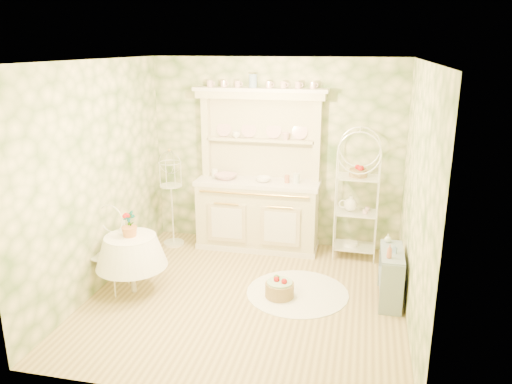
% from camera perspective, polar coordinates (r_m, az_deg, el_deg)
% --- Properties ---
extents(floor, '(3.60, 3.60, 0.00)m').
position_cam_1_polar(floor, '(6.00, -1.06, -11.94)').
color(floor, tan).
rests_on(floor, ground).
extents(ceiling, '(3.60, 3.60, 0.00)m').
position_cam_1_polar(ceiling, '(5.28, -1.22, 14.79)').
color(ceiling, white).
rests_on(ceiling, floor).
extents(wall_left, '(3.60, 3.60, 0.00)m').
position_cam_1_polar(wall_left, '(6.15, -17.66, 1.53)').
color(wall_left, beige).
rests_on(wall_left, floor).
extents(wall_right, '(3.60, 3.60, 0.00)m').
position_cam_1_polar(wall_right, '(5.37, 17.88, -0.62)').
color(wall_right, beige).
rests_on(wall_right, floor).
extents(wall_back, '(3.60, 3.60, 0.00)m').
position_cam_1_polar(wall_back, '(7.20, 2.25, 4.40)').
color(wall_back, beige).
rests_on(wall_back, floor).
extents(wall_front, '(3.60, 3.60, 0.00)m').
position_cam_1_polar(wall_front, '(3.86, -7.46, -6.65)').
color(wall_front, beige).
rests_on(wall_front, floor).
extents(kitchen_dresser, '(1.87, 0.61, 2.29)m').
position_cam_1_polar(kitchen_dresser, '(7.02, 0.21, 2.38)').
color(kitchen_dresser, beige).
rests_on(kitchen_dresser, floor).
extents(bakers_rack, '(0.61, 0.45, 1.90)m').
position_cam_1_polar(bakers_rack, '(6.88, 11.49, 0.05)').
color(bakers_rack, white).
rests_on(bakers_rack, floor).
extents(side_shelf, '(0.29, 0.69, 0.58)m').
position_cam_1_polar(side_shelf, '(6.01, 15.11, -9.38)').
color(side_shelf, '#8496A2').
rests_on(side_shelf, floor).
extents(round_table, '(0.65, 0.65, 0.68)m').
position_cam_1_polar(round_table, '(6.15, -13.96, -8.17)').
color(round_table, white).
rests_on(round_table, floor).
extents(cafe_chair, '(0.42, 0.42, 0.79)m').
position_cam_1_polar(cafe_chair, '(6.27, -16.67, -7.35)').
color(cafe_chair, white).
rests_on(cafe_chair, floor).
extents(birdcage_stand, '(0.36, 0.36, 1.35)m').
position_cam_1_polar(birdcage_stand, '(7.34, -9.60, -1.02)').
color(birdcage_stand, white).
rests_on(birdcage_stand, floor).
extents(floor_basket, '(0.40, 0.40, 0.20)m').
position_cam_1_polar(floor_basket, '(5.97, 2.71, -11.04)').
color(floor_basket, '#A08251').
rests_on(floor_basket, floor).
extents(lace_rug, '(1.44, 1.44, 0.01)m').
position_cam_1_polar(lace_rug, '(6.11, 4.76, -11.39)').
color(lace_rug, white).
rests_on(lace_rug, floor).
extents(bowl_floral, '(0.40, 0.40, 0.08)m').
position_cam_1_polar(bowl_floral, '(7.14, -3.46, 1.54)').
color(bowl_floral, white).
rests_on(bowl_floral, kitchen_dresser).
extents(bowl_white, '(0.27, 0.27, 0.07)m').
position_cam_1_polar(bowl_white, '(6.99, 0.84, 1.24)').
color(bowl_white, white).
rests_on(bowl_white, kitchen_dresser).
extents(cup_left, '(0.12, 0.12, 0.09)m').
position_cam_1_polar(cup_left, '(7.15, -2.26, 6.44)').
color(cup_left, white).
rests_on(cup_left, kitchen_dresser).
extents(cup_right, '(0.13, 0.13, 0.10)m').
position_cam_1_polar(cup_right, '(7.00, 3.41, 6.22)').
color(cup_right, white).
rests_on(cup_right, kitchen_dresser).
extents(potted_geranium, '(0.18, 0.15, 0.29)m').
position_cam_1_polar(potted_geranium, '(6.00, -14.21, -3.59)').
color(potted_geranium, '#3F7238').
rests_on(potted_geranium, round_table).
extents(bottle_amber, '(0.08, 0.08, 0.15)m').
position_cam_1_polar(bottle_amber, '(5.67, 15.01, -6.67)').
color(bottle_amber, '#B76C4D').
rests_on(bottle_amber, side_shelf).
extents(bottle_blue, '(0.06, 0.06, 0.10)m').
position_cam_1_polar(bottle_blue, '(5.82, 15.58, -6.38)').
color(bottle_blue, '#7898BD').
rests_on(bottle_blue, side_shelf).
extents(bottle_glass, '(0.10, 0.10, 0.10)m').
position_cam_1_polar(bottle_glass, '(6.11, 14.83, -5.29)').
color(bottle_glass, silver).
rests_on(bottle_glass, side_shelf).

